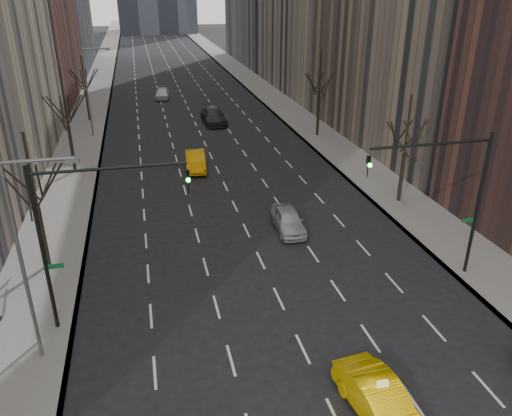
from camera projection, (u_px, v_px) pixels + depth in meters
sidewalk_left at (97, 91)px, 74.66m from camera, size 4.50×320.00×0.15m
sidewalk_right at (256, 84)px, 79.73m from camera, size 4.50×320.00×0.15m
tree_lw_b at (38, 208)px, 27.07m from camera, size 3.36×3.50×7.82m
tree_lw_c at (68, 127)px, 41.14m from camera, size 3.36×3.50×8.74m
tree_lw_d at (86, 91)px, 57.31m from camera, size 3.36×3.50×7.36m
tree_rw_b at (404, 154)px, 35.59m from camera, size 3.36×3.50×7.82m
tree_rw_c at (319, 98)px, 51.43m from camera, size 3.36×3.50×8.74m
traffic_mast_left at (79, 220)px, 21.61m from camera, size 6.69×0.39×8.00m
traffic_mast_right at (453, 185)px, 25.38m from camera, size 6.69×0.39×8.00m
streetlight_near at (27, 243)px, 19.43m from camera, size 2.83×0.22×9.00m
streetlight_far at (90, 83)px, 50.49m from camera, size 2.83×0.22×9.00m
taxi_sedan at (380, 402)px, 18.41m from camera, size 2.20×4.80×1.53m
silver_sedan_ahead at (288, 220)px, 32.58m from camera, size 1.93×4.36×1.46m
far_taxi at (195, 161)px, 43.30m from camera, size 2.01×4.83×1.55m
far_suv_grey at (214, 116)px, 57.56m from camera, size 2.61×6.02×1.73m
far_car_white at (162, 93)px, 69.95m from camera, size 2.35×4.71×1.54m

